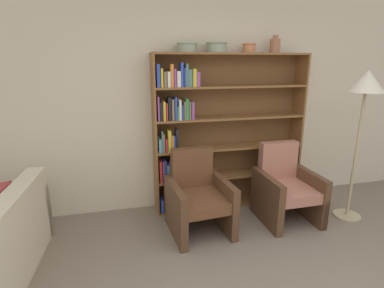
% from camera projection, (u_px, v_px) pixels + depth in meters
% --- Properties ---
extents(wall_back, '(12.00, 0.06, 2.75)m').
position_uv_depth(wall_back, '(217.00, 100.00, 3.86)').
color(wall_back, beige).
rests_on(wall_back, ground).
extents(bookshelf, '(1.93, 0.30, 1.96)m').
position_uv_depth(bookshelf, '(215.00, 134.00, 3.78)').
color(bookshelf, brown).
rests_on(bookshelf, ground).
extents(bowl_terracotta, '(0.24, 0.24, 0.11)m').
position_uv_depth(bowl_terracotta, '(187.00, 47.00, 3.40)').
color(bowl_terracotta, gray).
rests_on(bowl_terracotta, bookshelf).
extents(bowl_cream, '(0.25, 0.25, 0.12)m').
position_uv_depth(bowl_cream, '(217.00, 47.00, 3.48)').
color(bowl_cream, gray).
rests_on(bowl_cream, bookshelf).
extents(bowl_slate, '(0.17, 0.17, 0.11)m').
position_uv_depth(bowl_slate, '(249.00, 47.00, 3.58)').
color(bowl_slate, '#C67547').
rests_on(bowl_slate, bookshelf).
extents(vase_tall, '(0.12, 0.12, 0.21)m').
position_uv_depth(vase_tall, '(275.00, 45.00, 3.65)').
color(vase_tall, '#A36647').
rests_on(vase_tall, bookshelf).
extents(armchair_leather, '(0.69, 0.73, 0.91)m').
position_uv_depth(armchair_leather, '(198.00, 197.00, 3.35)').
color(armchair_leather, brown).
rests_on(armchair_leather, ground).
extents(armchair_cushioned, '(0.65, 0.69, 0.91)m').
position_uv_depth(armchair_cushioned, '(286.00, 188.00, 3.60)').
color(armchair_cushioned, brown).
rests_on(armchair_cushioned, ground).
extents(floor_lamp, '(0.39, 0.39, 1.77)m').
position_uv_depth(floor_lamp, '(366.00, 92.00, 3.33)').
color(floor_lamp, tan).
rests_on(floor_lamp, ground).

